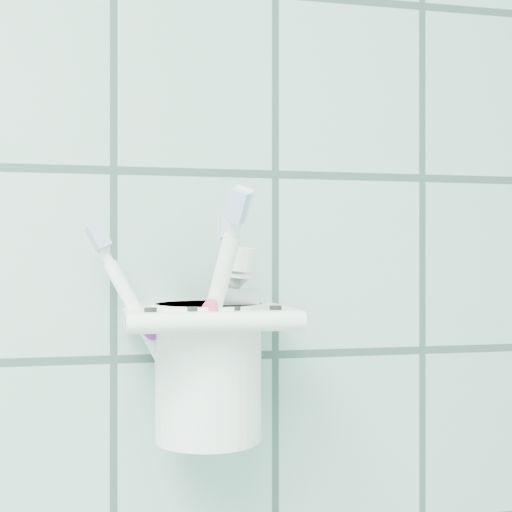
{
  "coord_description": "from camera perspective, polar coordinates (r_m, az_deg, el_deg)",
  "views": [
    {
      "loc": [
        0.57,
        0.57,
        1.34
      ],
      "look_at": [
        0.68,
        1.1,
        1.34
      ],
      "focal_mm": 50.0,
      "sensor_mm": 36.0,
      "label": 1
    }
  ],
  "objects": [
    {
      "name": "toothbrush_blue",
      "position": [
        0.58,
        -2.3,
        -5.25
      ],
      "size": [
        0.01,
        0.03,
        0.18
      ],
      "rotation": [
        -0.1,
        0.01,
        0.04
      ],
      "color": "white",
      "rests_on": "cup"
    },
    {
      "name": "toothpaste_tube",
      "position": [
        0.59,
        -2.72,
        -5.55
      ],
      "size": [
        0.05,
        0.03,
        0.16
      ],
      "rotation": [
        0.07,
        0.08,
        0.03
      ],
      "color": "silver",
      "rests_on": "cup"
    },
    {
      "name": "cup",
      "position": [
        0.6,
        -3.83,
        -8.81
      ],
      "size": [
        0.1,
        0.1,
        0.11
      ],
      "color": "white",
      "rests_on": "holder_bracket"
    },
    {
      "name": "holder_bracket",
      "position": [
        0.59,
        -3.92,
        -5.02
      ],
      "size": [
        0.14,
        0.11,
        0.04
      ],
      "color": "white",
      "rests_on": "wall_back"
    },
    {
      "name": "toothbrush_orange",
      "position": [
        0.6,
        -5.93,
        -3.49
      ],
      "size": [
        0.05,
        0.09,
        0.21
      ],
      "rotation": [
        0.25,
        0.38,
        -0.56
      ],
      "color": "white",
      "rests_on": "cup"
    },
    {
      "name": "toothbrush_pink",
      "position": [
        0.59,
        -4.39,
        -4.64
      ],
      "size": [
        0.09,
        0.03,
        0.19
      ],
      "rotation": [
        -0.31,
        -0.41,
        0.45
      ],
      "color": "white",
      "rests_on": "cup"
    }
  ]
}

